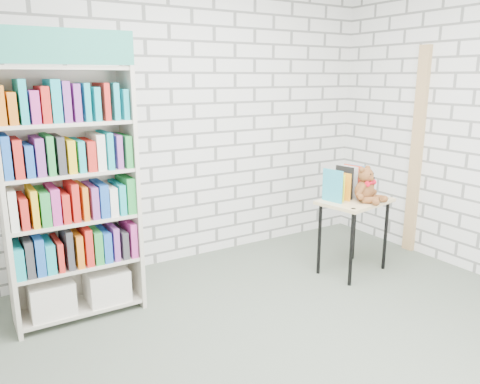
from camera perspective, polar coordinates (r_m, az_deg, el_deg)
ground at (r=3.31m, az=7.49°, el=-19.19°), size 4.50×4.50×0.00m
room_shell at (r=2.78m, az=8.68°, el=13.43°), size 4.52×4.02×2.81m
bookshelf at (r=3.64m, az=-19.93°, el=-0.26°), size 0.94×0.37×2.11m
display_table at (r=4.44m, az=13.79°, el=-2.13°), size 0.72×0.56×0.70m
table_books at (r=4.44m, az=12.84°, el=1.04°), size 0.48×0.28×0.27m
teddy_bear at (r=4.35m, az=15.19°, el=0.53°), size 0.29×0.29×0.32m
door_trim at (r=5.11m, az=20.72°, el=4.56°), size 0.05×0.12×2.10m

